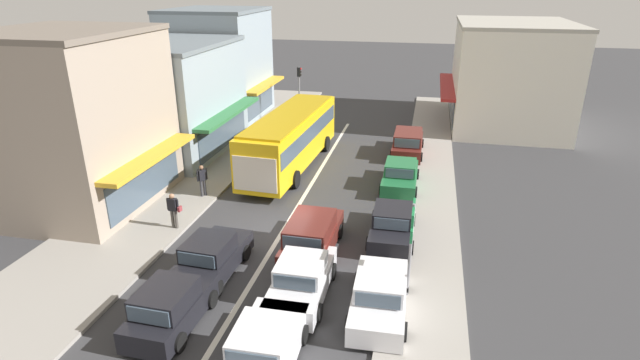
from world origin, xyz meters
name	(u,v)px	position (x,y,z in m)	size (l,w,h in m)	color
ground_plane	(281,234)	(0.00, 0.00, 0.00)	(140.00, 140.00, 0.00)	#353538
lane_centre_line	(303,197)	(0.00, 4.00, 0.00)	(0.20, 28.00, 0.01)	silver
sidewalk_left	(197,172)	(-6.80, 6.00, 0.07)	(5.20, 44.00, 0.14)	gray
kerb_right	(428,191)	(6.20, 6.00, 0.06)	(2.80, 44.00, 0.12)	gray
shopfront_corner_near	(74,122)	(-10.18, 1.03, 4.15)	(7.57, 7.58, 8.31)	gray
shopfront_mid_block	(165,98)	(-10.18, 9.38, 3.41)	(8.51, 8.88, 6.84)	#84939E
shopfront_far_end	(219,65)	(-10.18, 17.92, 4.11)	(7.51, 7.47, 8.24)	#84939E
building_right_far	(509,75)	(11.48, 20.48, 3.74)	(8.78, 10.84, 7.48)	silver
city_bus	(291,136)	(-1.78, 8.13, 1.88)	(3.17, 10.98, 3.23)	yellow
sedan_behind_bus_near	(210,258)	(-1.67, -3.59, 0.66)	(2.05, 4.28, 1.47)	black
sedan_queue_gap_filler	(263,351)	(1.83, -7.90, 0.66)	(1.96, 4.23, 1.47)	silver
wagon_behind_bus_mid	(312,236)	(1.67, -1.24, 0.75)	(1.97, 4.51, 1.58)	#561E19
sedan_adjacent_lane_lead	(302,279)	(2.01, -4.22, 0.66)	(1.92, 4.21, 1.47)	silver
hatchback_adjacent_lane_trail	(171,307)	(-1.66, -6.66, 0.71)	(1.90, 3.74, 1.54)	black
parked_sedan_kerb_front	(379,296)	(4.75, -4.60, 0.66)	(1.99, 4.25, 1.47)	silver
parked_sedan_kerb_second	(392,224)	(4.74, 0.64, 0.66)	(1.95, 4.23, 1.47)	black
parked_sedan_kerb_third	(400,176)	(4.69, 6.33, 0.66)	(1.91, 4.21, 1.47)	#1E6638
parked_wagon_kerb_rear	(408,143)	(4.79, 11.75, 0.75)	(1.94, 4.50, 1.58)	#561E19
traffic_light_downstreet	(299,85)	(-3.72, 17.68, 2.85)	(0.33, 0.24, 4.20)	gray
directional_road_sign	(412,229)	(5.62, -3.55, 2.70)	(0.10, 1.40, 3.60)	gray
pedestrian_with_handbag_near	(174,209)	(-4.64, -0.69, 1.07)	(0.65, 0.25, 1.63)	#4C4742
pedestrian_browsing_midblock	(202,179)	(-4.90, 2.81, 1.07)	(0.40, 0.46, 1.63)	#333338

